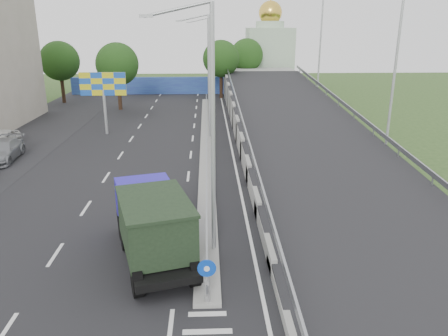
{
  "coord_description": "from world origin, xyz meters",
  "views": [
    {
      "loc": [
        0.07,
        -10.86,
        9.38
      ],
      "look_at": [
        0.93,
        11.02,
        2.2
      ],
      "focal_mm": 35.0,
      "sensor_mm": 36.0,
      "label": 1
    }
  ],
  "objects_px": {
    "lamp_post_near": "(208,121)",
    "parked_car_d": "(2,151)",
    "sign_bollard": "(207,281)",
    "dump_truck": "(152,222)",
    "parked_car_e": "(2,140)",
    "church": "(269,52)",
    "lamp_post_far": "(207,55)",
    "lamp_post_mid": "(207,71)",
    "billboard": "(103,88)"
  },
  "relations": [
    {
      "from": "lamp_post_near",
      "to": "parked_car_d",
      "type": "height_order",
      "value": "lamp_post_near"
    },
    {
      "from": "sign_bollard",
      "to": "dump_truck",
      "type": "xyz_separation_m",
      "value": [
        -2.26,
        3.56,
        0.6
      ]
    },
    {
      "from": "parked_car_e",
      "to": "church",
      "type": "bearing_deg",
      "value": 53.23
    },
    {
      "from": "lamp_post_far",
      "to": "parked_car_d",
      "type": "distance_m",
      "value": 30.24
    },
    {
      "from": "church",
      "to": "sign_bollard",
      "type": "bearing_deg",
      "value": -99.81
    },
    {
      "from": "lamp_post_far",
      "to": "lamp_post_mid",
      "type": "bearing_deg",
      "value": -90.0
    },
    {
      "from": "lamp_post_far",
      "to": "dump_truck",
      "type": "relative_size",
      "value": 1.42
    },
    {
      "from": "billboard",
      "to": "parked_car_e",
      "type": "xyz_separation_m",
      "value": [
        -7.27,
        -4.54,
        -3.47
      ]
    },
    {
      "from": "parked_car_e",
      "to": "sign_bollard",
      "type": "bearing_deg",
      "value": -53.67
    },
    {
      "from": "sign_bollard",
      "to": "lamp_post_mid",
      "type": "relative_size",
      "value": 0.17
    },
    {
      "from": "parked_car_d",
      "to": "dump_truck",
      "type": "bearing_deg",
      "value": -53.73
    },
    {
      "from": "lamp_post_mid",
      "to": "lamp_post_near",
      "type": "bearing_deg",
      "value": -90.0
    },
    {
      "from": "sign_bollard",
      "to": "billboard",
      "type": "bearing_deg",
      "value": 109.21
    },
    {
      "from": "billboard",
      "to": "dump_truck",
      "type": "distance_m",
      "value": 23.41
    },
    {
      "from": "sign_bollard",
      "to": "parked_car_d",
      "type": "xyz_separation_m",
      "value": [
        -14.79,
        18.0,
        -0.3
      ]
    },
    {
      "from": "sign_bollard",
      "to": "lamp_post_near",
      "type": "bearing_deg",
      "value": 88.36
    },
    {
      "from": "sign_bollard",
      "to": "parked_car_e",
      "type": "bearing_deg",
      "value": 127.38
    },
    {
      "from": "lamp_post_far",
      "to": "dump_truck",
      "type": "height_order",
      "value": "lamp_post_far"
    },
    {
      "from": "sign_bollard",
      "to": "lamp_post_far",
      "type": "distance_m",
      "value": 44.08
    },
    {
      "from": "lamp_post_far",
      "to": "church",
      "type": "xyz_separation_m",
      "value": [
        9.89,
        14.0,
        -0.5
      ]
    },
    {
      "from": "sign_bollard",
      "to": "lamp_post_near",
      "type": "distance_m",
      "value": 6.12
    },
    {
      "from": "church",
      "to": "parked_car_d",
      "type": "relative_size",
      "value": 2.74
    },
    {
      "from": "church",
      "to": "parked_car_e",
      "type": "relative_size",
      "value": 3.27
    },
    {
      "from": "lamp_post_mid",
      "to": "dump_truck",
      "type": "bearing_deg",
      "value": -96.65
    },
    {
      "from": "billboard",
      "to": "parked_car_d",
      "type": "relative_size",
      "value": 1.09
    },
    {
      "from": "sign_bollard",
      "to": "parked_car_d",
      "type": "bearing_deg",
      "value": 129.41
    },
    {
      "from": "lamp_post_far",
      "to": "church",
      "type": "distance_m",
      "value": 17.15
    },
    {
      "from": "dump_truck",
      "to": "billboard",
      "type": "bearing_deg",
      "value": 90.59
    },
    {
      "from": "lamp_post_far",
      "to": "parked_car_d",
      "type": "xyz_separation_m",
      "value": [
        -14.9,
        -25.82,
        -5.08
      ]
    },
    {
      "from": "dump_truck",
      "to": "parked_car_e",
      "type": "height_order",
      "value": "dump_truck"
    },
    {
      "from": "church",
      "to": "dump_truck",
      "type": "xyz_separation_m",
      "value": [
        -12.26,
        -54.27,
        -3.68
      ]
    },
    {
      "from": "lamp_post_far",
      "to": "parked_car_e",
      "type": "relative_size",
      "value": 2.39
    },
    {
      "from": "billboard",
      "to": "parked_car_d",
      "type": "xyz_separation_m",
      "value": [
        -5.79,
        -7.82,
        -3.45
      ]
    },
    {
      "from": "billboard",
      "to": "dump_truck",
      "type": "relative_size",
      "value": 0.78
    },
    {
      "from": "lamp_post_mid",
      "to": "billboard",
      "type": "relative_size",
      "value": 1.83
    },
    {
      "from": "lamp_post_mid",
      "to": "parked_car_e",
      "type": "distance_m",
      "value": 17.34
    },
    {
      "from": "church",
      "to": "parked_car_d",
      "type": "bearing_deg",
      "value": -121.91
    },
    {
      "from": "lamp_post_near",
      "to": "church",
      "type": "bearing_deg",
      "value": 79.62
    },
    {
      "from": "church",
      "to": "lamp_post_near",
      "type": "bearing_deg",
      "value": -100.38
    },
    {
      "from": "lamp_post_mid",
      "to": "parked_car_e",
      "type": "xyz_separation_m",
      "value": [
        -16.38,
        -2.54,
        -5.09
      ]
    },
    {
      "from": "church",
      "to": "billboard",
      "type": "distance_m",
      "value": 37.23
    },
    {
      "from": "sign_bollard",
      "to": "billboard",
      "type": "height_order",
      "value": "billboard"
    },
    {
      "from": "parked_car_e",
      "to": "lamp_post_far",
      "type": "bearing_deg",
      "value": 52.94
    },
    {
      "from": "lamp_post_far",
      "to": "parked_car_e",
      "type": "bearing_deg",
      "value": -126.01
    },
    {
      "from": "sign_bollard",
      "to": "church",
      "type": "bearing_deg",
      "value": 80.19
    },
    {
      "from": "sign_bollard",
      "to": "lamp_post_far",
      "type": "height_order",
      "value": "lamp_post_far"
    },
    {
      "from": "lamp_post_near",
      "to": "dump_truck",
      "type": "bearing_deg",
      "value": -173.52
    },
    {
      "from": "parked_car_d",
      "to": "billboard",
      "type": "bearing_deg",
      "value": 48.78
    },
    {
      "from": "parked_car_d",
      "to": "sign_bollard",
      "type": "bearing_deg",
      "value": -55.28
    },
    {
      "from": "lamp_post_mid",
      "to": "lamp_post_far",
      "type": "distance_m",
      "value": 20.0
    }
  ]
}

